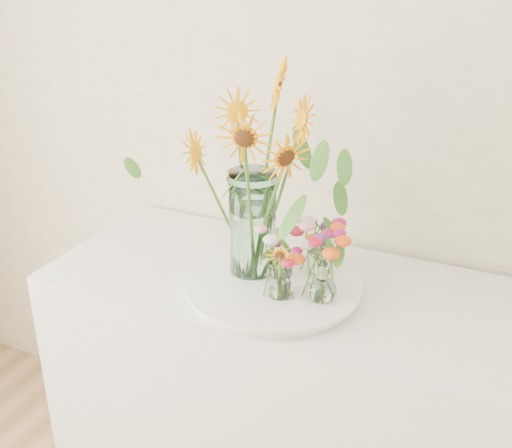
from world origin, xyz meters
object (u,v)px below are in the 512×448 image
tray (274,288)px  counter (284,405)px  small_vase_c (319,257)px  small_vase_b (322,282)px  small_vase_a (280,279)px  mason_jar (253,223)px

tray → counter: bearing=80.7°
tray → small_vase_c: bearing=51.9°
small_vase_b → counter: bearing=144.6°
small_vase_a → small_vase_c: small_vase_a is taller
counter → small_vase_c: small_vase_c is taller
mason_jar → small_vase_b: bearing=-16.6°
mason_jar → small_vase_a: bearing=-37.4°
counter → tray: 0.47m
tray → small_vase_c: size_ratio=4.65×
mason_jar → small_vase_c: mason_jar is taller
counter → small_vase_b: (0.14, -0.10, 0.53)m
mason_jar → small_vase_a: size_ratio=2.83×
counter → small_vase_b: small_vase_b is taller
tray → small_vase_a: small_vase_a is taller
tray → mason_jar: bearing=153.9°
mason_jar → small_vase_b: mason_jar is taller
tray → mason_jar: size_ratio=1.53×
tray → small_vase_a: 0.10m
counter → mason_jar: mason_jar is taller
counter → small_vase_a: size_ratio=13.03×
tray → mason_jar: 0.19m
mason_jar → small_vase_a: (0.13, -0.10, -0.10)m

